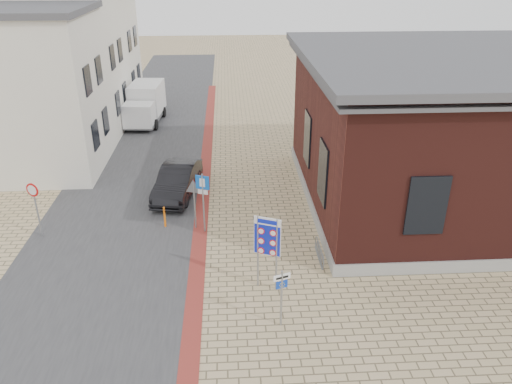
{
  "coord_description": "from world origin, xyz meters",
  "views": [
    {
      "loc": [
        -0.72,
        -13.79,
        10.59
      ],
      "look_at": [
        0.31,
        3.64,
        2.2
      ],
      "focal_mm": 35.0,
      "sensor_mm": 36.0,
      "label": 1
    }
  ],
  "objects_px": {
    "border_sign": "(267,238)",
    "parking_sign": "(203,193)",
    "box_truck": "(145,104)",
    "bollard": "(165,217)",
    "essen_sign": "(282,291)",
    "sedan": "(178,181)"
  },
  "relations": [
    {
      "from": "box_truck",
      "to": "essen_sign",
      "type": "xyz_separation_m",
      "value": [
        7.09,
        -21.24,
        -0.01
      ]
    },
    {
      "from": "box_truck",
      "to": "parking_sign",
      "type": "xyz_separation_m",
      "value": [
        4.51,
        -15.24,
        0.48
      ]
    },
    {
      "from": "parking_sign",
      "to": "border_sign",
      "type": "bearing_deg",
      "value": -39.33
    },
    {
      "from": "essen_sign",
      "to": "parking_sign",
      "type": "relative_size",
      "value": 0.77
    },
    {
      "from": "sedan",
      "to": "bollard",
      "type": "xyz_separation_m",
      "value": [
        -0.3,
        -3.15,
        -0.26
      ]
    },
    {
      "from": "essen_sign",
      "to": "bollard",
      "type": "distance_m",
      "value": 7.83
    },
    {
      "from": "bollard",
      "to": "parking_sign",
      "type": "bearing_deg",
      "value": -16.39
    },
    {
      "from": "border_sign",
      "to": "parking_sign",
      "type": "xyz_separation_m",
      "value": [
        -2.3,
        4.0,
        -0.17
      ]
    },
    {
      "from": "sedan",
      "to": "border_sign",
      "type": "height_order",
      "value": "border_sign"
    },
    {
      "from": "border_sign",
      "to": "bollard",
      "type": "bearing_deg",
      "value": 154.37
    },
    {
      "from": "essen_sign",
      "to": "box_truck",
      "type": "bearing_deg",
      "value": 89.53
    },
    {
      "from": "sedan",
      "to": "border_sign",
      "type": "relative_size",
      "value": 1.61
    },
    {
      "from": "sedan",
      "to": "border_sign",
      "type": "xyz_separation_m",
      "value": [
        3.7,
        -7.65,
        1.25
      ]
    },
    {
      "from": "border_sign",
      "to": "parking_sign",
      "type": "distance_m",
      "value": 4.62
    },
    {
      "from": "sedan",
      "to": "bollard",
      "type": "height_order",
      "value": "sedan"
    },
    {
      "from": "sedan",
      "to": "border_sign",
      "type": "bearing_deg",
      "value": -54.72
    },
    {
      "from": "box_truck",
      "to": "border_sign",
      "type": "relative_size",
      "value": 1.82
    },
    {
      "from": "box_truck",
      "to": "bollard",
      "type": "distance_m",
      "value": 15.03
    },
    {
      "from": "border_sign",
      "to": "bollard",
      "type": "distance_m",
      "value": 6.21
    },
    {
      "from": "parking_sign",
      "to": "bollard",
      "type": "xyz_separation_m",
      "value": [
        -1.7,
        0.5,
        -1.34
      ]
    },
    {
      "from": "box_truck",
      "to": "parking_sign",
      "type": "relative_size",
      "value": 1.91
    },
    {
      "from": "box_truck",
      "to": "parking_sign",
      "type": "height_order",
      "value": "parking_sign"
    }
  ]
}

